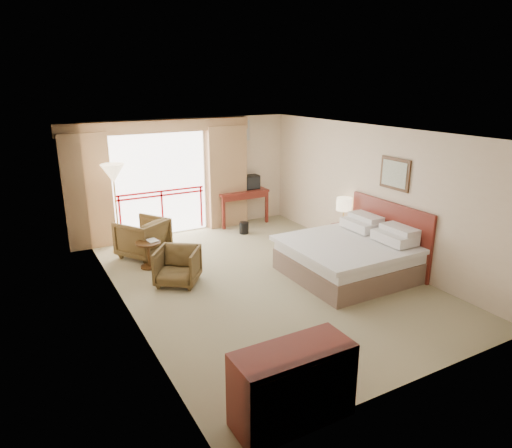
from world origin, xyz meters
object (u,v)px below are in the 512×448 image
side_table (149,250)px  armchair_far (144,256)px  desk (240,197)px  armchair_near (179,283)px  tv (251,182)px  wastebasket (244,228)px  dresser (293,385)px  table_lamp (344,205)px  nightstand (344,237)px  floor_lamp (113,177)px  bed (349,256)px

side_table → armchair_far: bearing=83.6°
desk → armchair_near: bearing=-136.5°
tv → armchair_near: 4.21m
wastebasket → dresser: dresser is taller
side_table → tv: bearing=28.9°
table_lamp → armchair_near: table_lamp is taller
desk → wastebasket: bearing=-113.7°
nightstand → tv: 3.02m
nightstand → floor_lamp: size_ratio=0.29×
side_table → dresser: 4.92m
desk → tv: tv is taller
wastebasket → table_lamp: bearing=-54.6°
side_table → dresser: dresser is taller
bed → nightstand: size_ratio=3.88×
bed → side_table: size_ratio=4.03×
desk → dresser: (-2.81, -6.76, -0.24)m
tv → dresser: bearing=-129.1°
tv → floor_lamp: floor_lamp is taller
bed → armchair_far: size_ratio=2.40×
desk → tv: size_ratio=3.40×
dresser → wastebasket: bearing=66.3°
armchair_far → dresser: (0.05, -5.59, 0.43)m
tv → desk: bearing=153.7°
dresser → desk: bearing=66.6°
nightstand → armchair_far: 4.29m
tv → dresser: size_ratio=0.30×
bed → wastebasket: bed is taller
bed → floor_lamp: size_ratio=1.12×
nightstand → armchair_near: nightstand is taller
armchair_near → side_table: size_ratio=1.41×
table_lamp → side_table: size_ratio=1.09×
floor_lamp → bed: bearing=-43.8°
tv → side_table: (-3.23, -1.78, -0.68)m
tv → armchair_near: tv is taller
table_lamp → bed: bearing=-124.0°
table_lamp → dresser: size_ratio=0.44×
dresser → tv: bearing=64.2°
bed → desk: size_ratio=1.59×
nightstand → bed: bearing=-122.0°
nightstand → table_lamp: (0.00, 0.05, 0.72)m
tv → armchair_far: bearing=-174.9°
desk → tv: bearing=-15.0°
wastebasket → tv: bearing=52.1°
tv → armchair_near: (-2.99, -2.77, -1.05)m
tv → side_table: tv is taller
bed → dresser: (-3.07, -2.74, 0.06)m
tv → floor_lamp: size_ratio=0.21×
wastebasket → floor_lamp: 3.27m
nightstand → dresser: dresser is taller
table_lamp → desk: bearing=110.7°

